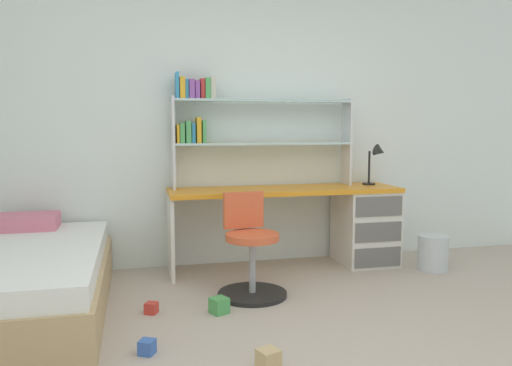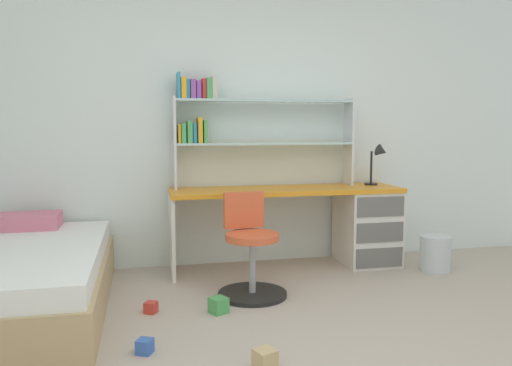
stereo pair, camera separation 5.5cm
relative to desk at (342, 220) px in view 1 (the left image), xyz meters
name	(u,v)px [view 1 (the left image)]	position (x,y,z in m)	size (l,w,h in m)	color
room_shell	(99,107)	(-2.06, -0.80, 0.98)	(6.13, 5.65, 2.79)	silver
desk	(342,220)	(0.00, 0.00, 0.00)	(2.05, 0.55, 0.73)	orange
bookshelf_hutch	(236,120)	(-0.96, 0.16, 0.91)	(1.64, 0.22, 1.00)	silver
desk_lamp	(377,158)	(0.35, 0.04, 0.57)	(0.20, 0.16, 0.38)	black
swivel_chair	(251,256)	(-1.02, -0.65, -0.11)	(0.52, 0.52, 0.77)	black
bed_platform	(5,282)	(-2.71, -0.68, -0.19)	(1.30, 1.94, 0.57)	tan
waste_bin	(433,253)	(0.71, -0.37, -0.26)	(0.27, 0.27, 0.31)	silver
toy_block_green_0	(219,305)	(-1.31, -0.98, -0.36)	(0.11, 0.11, 0.11)	#479E51
toy_block_natural_1	(268,359)	(-1.19, -1.83, -0.36)	(0.10, 0.10, 0.10)	tan
toy_block_blue_2	(147,347)	(-1.81, -1.50, -0.37)	(0.08, 0.08, 0.08)	#3860B7
toy_block_red_3	(151,308)	(-1.76, -0.87, -0.37)	(0.08, 0.08, 0.08)	red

